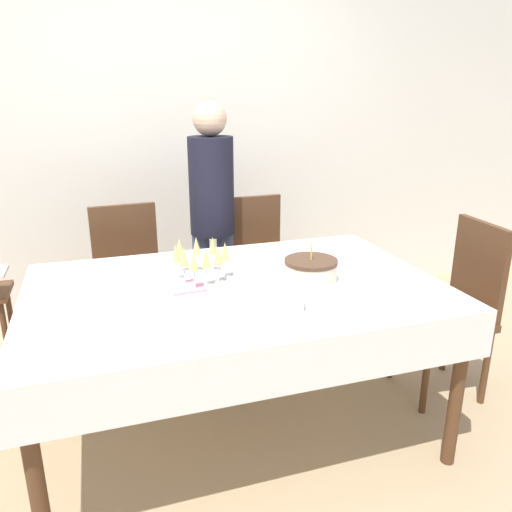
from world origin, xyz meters
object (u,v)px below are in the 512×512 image
at_px(dining_chair_right_end, 457,301).
at_px(plate_stack_main, 270,302).
at_px(dining_chair_far_right, 258,264).
at_px(birthday_cake, 311,270).
at_px(person_standing, 212,205).
at_px(champagne_tray, 200,263).
at_px(dining_chair_far_left, 130,278).

height_order(dining_chair_right_end, plate_stack_main, dining_chair_right_end).
xyz_separation_m(dining_chair_far_right, birthday_cake, (-0.06, -0.97, 0.29)).
height_order(birthday_cake, person_standing, person_standing).
bearing_deg(plate_stack_main, dining_chair_far_right, 74.12).
xyz_separation_m(champagne_tray, person_standing, (0.26, 0.86, 0.08)).
height_order(dining_chair_far_right, person_standing, person_standing).
height_order(dining_chair_far_right, plate_stack_main, dining_chair_far_right).
distance_m(dining_chair_far_left, champagne_tray, 0.91).
bearing_deg(dining_chair_right_end, champagne_tray, 175.19).
bearing_deg(birthday_cake, plate_stack_main, -139.26).
bearing_deg(dining_chair_right_end, plate_stack_main, -166.19).
bearing_deg(dining_chair_far_left, dining_chair_right_end, -28.95).
relative_size(dining_chair_far_right, person_standing, 0.62).
bearing_deg(champagne_tray, person_standing, 73.13).
bearing_deg(plate_stack_main, birthday_cake, 40.74).
height_order(plate_stack_main, person_standing, person_standing).
bearing_deg(dining_chair_far_left, dining_chair_far_right, 0.01).
distance_m(dining_chair_far_left, birthday_cake, 1.27).
distance_m(dining_chair_far_left, dining_chair_right_end, 1.90).
height_order(birthday_cake, plate_stack_main, birthday_cake).
distance_m(champagne_tray, person_standing, 0.90).
relative_size(dining_chair_right_end, birthday_cake, 3.93).
bearing_deg(person_standing, birthday_cake, -77.37).
bearing_deg(birthday_cake, person_standing, 102.63).
distance_m(dining_chair_far_right, birthday_cake, 1.01).
bearing_deg(champagne_tray, birthday_cake, -18.07).
distance_m(dining_chair_right_end, birthday_cake, 0.95).
height_order(dining_chair_right_end, birthday_cake, dining_chair_right_end).
height_order(birthday_cake, champagne_tray, champagne_tray).
xyz_separation_m(dining_chair_right_end, person_standing, (-1.13, 0.98, 0.41)).
xyz_separation_m(dining_chair_far_left, person_standing, (0.54, 0.06, 0.41)).
distance_m(plate_stack_main, person_standing, 1.28).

